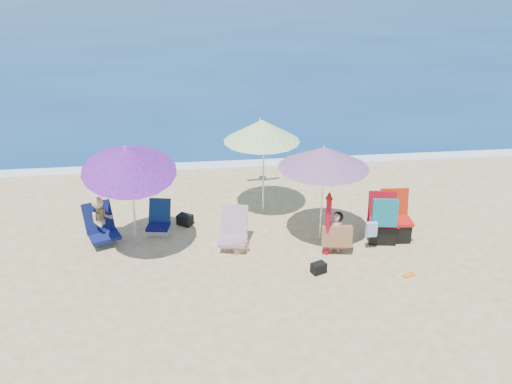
{
  "coord_description": "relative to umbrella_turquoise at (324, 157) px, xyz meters",
  "views": [
    {
      "loc": [
        -1.35,
        -8.41,
        5.49
      ],
      "look_at": [
        -0.3,
        1.0,
        1.1
      ],
      "focal_mm": 38.7,
      "sensor_mm": 36.0,
      "label": 1
    }
  ],
  "objects": [
    {
      "name": "camp_chair_left",
      "position": [
        1.49,
        -0.12,
        -1.45
      ],
      "size": [
        0.58,
        0.6,
        0.98
      ],
      "color": "red",
      "rests_on": "ground"
    },
    {
      "name": "bag_navy_b",
      "position": [
        1.46,
        0.06,
        -1.61
      ],
      "size": [
        0.45,
        0.41,
        0.27
      ],
      "color": "#171D33",
      "rests_on": "ground"
    },
    {
      "name": "bag_tan",
      "position": [
        -1.62,
        -0.31,
        -1.63
      ],
      "size": [
        0.33,
        0.28,
        0.24
      ],
      "color": "#A0755B",
      "rests_on": "ground"
    },
    {
      "name": "umbrella_blue",
      "position": [
        -3.56,
        -0.13,
        0.16
      ],
      "size": [
        2.12,
        2.16,
        2.33
      ],
      "color": "silver",
      "rests_on": "ground"
    },
    {
      "name": "umbrella_striped",
      "position": [
        -1.0,
        1.36,
        0.11
      ],
      "size": [
        1.87,
        1.87,
        2.13
      ],
      "color": "white",
      "rests_on": "ground"
    },
    {
      "name": "chair_navy",
      "position": [
        -3.2,
        0.69,
        -1.58
      ],
      "size": [
        0.54,
        0.65,
        0.63
      ],
      "color": "#0B0B3F",
      "rests_on": "ground"
    },
    {
      "name": "foam",
      "position": [
        -0.98,
        4.1,
        -1.73
      ],
      "size": [
        120.0,
        0.5,
        0.04
      ],
      "color": "white",
      "rests_on": "ground"
    },
    {
      "name": "umbrella_turquoise",
      "position": [
        0.0,
        0.0,
        0.0
      ],
      "size": [
        1.83,
        1.83,
        1.99
      ],
      "color": "white",
      "rests_on": "ground"
    },
    {
      "name": "sea",
      "position": [
        -0.98,
        44.0,
        -1.8
      ],
      "size": [
        120.0,
        80.0,
        0.12
      ],
      "color": "navy",
      "rests_on": "ground"
    },
    {
      "name": "bag_black_b",
      "position": [
        -0.28,
        -1.2,
        -1.65
      ],
      "size": [
        0.3,
        0.26,
        0.2
      ],
      "color": "black",
      "rests_on": "ground"
    },
    {
      "name": "furled_umbrella",
      "position": [
        0.0,
        -0.58,
        -1.03
      ],
      "size": [
        0.14,
        0.14,
        1.31
      ],
      "color": "#A80C20",
      "rests_on": "ground"
    },
    {
      "name": "camp_chair_right",
      "position": [
        1.19,
        -0.2,
        -1.39
      ],
      "size": [
        0.76,
        0.72,
        1.0
      ],
      "color": "#A80C19",
      "rests_on": "ground"
    },
    {
      "name": "ground",
      "position": [
        -0.98,
        -1.0,
        -1.75
      ],
      "size": [
        120.0,
        120.0,
        0.0
      ],
      "color": "#D8BC84",
      "rests_on": "ground"
    },
    {
      "name": "chair_rainbow",
      "position": [
        -1.73,
        -0.02,
        -1.55
      ],
      "size": [
        0.66,
        0.84,
        0.74
      ],
      "color": "#EA7D52",
      "rests_on": "ground"
    },
    {
      "name": "orange_item",
      "position": [
        1.3,
        -1.48,
        -1.73
      ],
      "size": [
        0.24,
        0.16,
        0.03
      ],
      "color": "orange",
      "rests_on": "ground"
    },
    {
      "name": "bag_black_a",
      "position": [
        -2.67,
        0.91,
        -1.64
      ],
      "size": [
        0.37,
        0.35,
        0.22
      ],
      "color": "black",
      "rests_on": "ground"
    },
    {
      "name": "person_left",
      "position": [
        -4.27,
        0.37,
        -1.28
      ],
      "size": [
        0.78,
        0.81,
        1.02
      ],
      "color": "tan",
      "rests_on": "ground"
    },
    {
      "name": "person_center",
      "position": [
        0.18,
        -0.53,
        -1.34
      ],
      "size": [
        0.59,
        0.51,
        0.83
      ],
      "color": "tan",
      "rests_on": "ground"
    }
  ]
}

